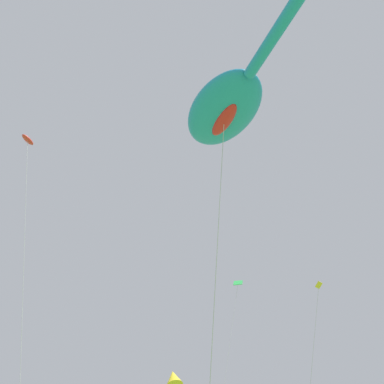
# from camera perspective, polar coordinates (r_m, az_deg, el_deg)

# --- Properties ---
(big_show_kite) EXTENTS (2.71, 10.29, 14.70)m
(big_show_kite) POSITION_cam_1_polar(r_m,az_deg,el_deg) (17.32, 4.89, 11.87)
(big_show_kite) COLOR #1E8CBF
(big_show_kite) RESTS_ON ground
(small_kite_triangle_green) EXTENTS (1.33, 4.74, 6.73)m
(small_kite_triangle_green) POSITION_cam_1_polar(r_m,az_deg,el_deg) (28.35, -2.58, -24.38)
(small_kite_triangle_green) COLOR yellow
(small_kite_triangle_green) RESTS_ON ground
(small_kite_delta_white) EXTENTS (4.38, 2.65, 14.32)m
(small_kite_delta_white) POSITION_cam_1_polar(r_m,az_deg,el_deg) (34.47, 6.19, -13.86)
(small_kite_delta_white) COLOR green
(small_kite_delta_white) RESTS_ON ground
(small_kite_box_yellow) EXTENTS (3.46, 2.36, 16.77)m
(small_kite_box_yellow) POSITION_cam_1_polar(r_m,az_deg,el_deg) (24.23, -21.84, 6.15)
(small_kite_box_yellow) COLOR red
(small_kite_box_yellow) RESTS_ON ground
(small_kite_stunt_black) EXTENTS (1.49, 3.45, 11.70)m
(small_kite_stunt_black) POSITION_cam_1_polar(r_m,az_deg,el_deg) (28.98, 16.89, -15.41)
(small_kite_stunt_black) COLOR yellow
(small_kite_stunt_black) RESTS_ON ground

